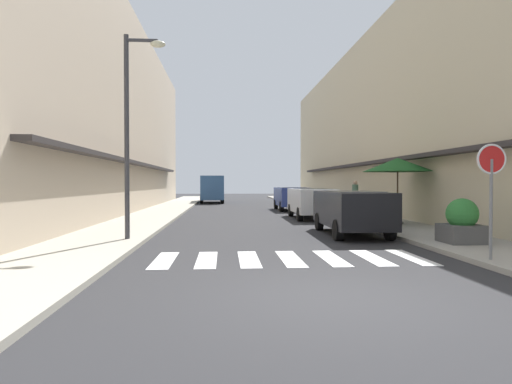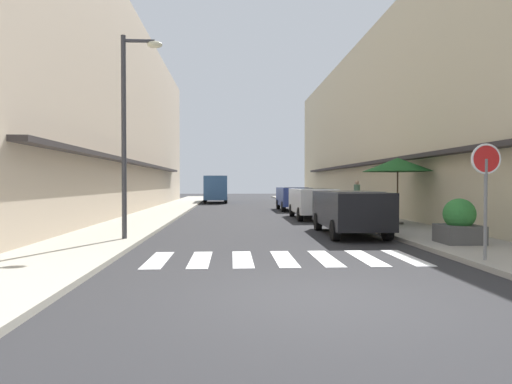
{
  "view_description": "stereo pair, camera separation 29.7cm",
  "coord_description": "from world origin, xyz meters",
  "px_view_note": "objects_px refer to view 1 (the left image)",
  "views": [
    {
      "loc": [
        -1.5,
        -6.46,
        1.74
      ],
      "look_at": [
        -0.11,
        12.78,
        1.34
      ],
      "focal_mm": 30.78,
      "sensor_mm": 36.0,
      "label": 1
    },
    {
      "loc": [
        -1.21,
        -6.47,
        1.74
      ],
      "look_at": [
        -0.11,
        12.78,
        1.34
      ],
      "focal_mm": 30.78,
      "sensor_mm": 36.0,
      "label": 2
    }
  ],
  "objects_px": {
    "cafe_umbrella": "(398,165)",
    "planter_corner": "(462,223)",
    "parked_car_near": "(351,207)",
    "parked_car_far": "(291,196)",
    "pedestrian_walking_near": "(355,195)",
    "parked_car_mid": "(311,200)",
    "street_lamp": "(133,116)",
    "delivery_van": "(212,187)",
    "round_street_sign": "(491,171)",
    "planter_midblock": "(378,209)"
  },
  "relations": [
    {
      "from": "cafe_umbrella",
      "to": "planter_corner",
      "type": "bearing_deg",
      "value": -94.95
    },
    {
      "from": "parked_car_near",
      "to": "parked_car_far",
      "type": "bearing_deg",
      "value": 90.0
    },
    {
      "from": "parked_car_far",
      "to": "pedestrian_walking_near",
      "type": "distance_m",
      "value": 4.83
    },
    {
      "from": "parked_car_mid",
      "to": "street_lamp",
      "type": "height_order",
      "value": "street_lamp"
    },
    {
      "from": "parked_car_far",
      "to": "parked_car_mid",
      "type": "bearing_deg",
      "value": -90.0
    },
    {
      "from": "cafe_umbrella",
      "to": "parked_car_near",
      "type": "bearing_deg",
      "value": -134.58
    },
    {
      "from": "planter_corner",
      "to": "street_lamp",
      "type": "bearing_deg",
      "value": 170.39
    },
    {
      "from": "delivery_van",
      "to": "planter_corner",
      "type": "xyz_separation_m",
      "value": [
        7.5,
        -27.4,
        -0.75
      ]
    },
    {
      "from": "parked_car_near",
      "to": "round_street_sign",
      "type": "distance_m",
      "value": 5.75
    },
    {
      "from": "parked_car_far",
      "to": "delivery_van",
      "type": "distance_m",
      "value": 12.41
    },
    {
      "from": "planter_midblock",
      "to": "pedestrian_walking_near",
      "type": "xyz_separation_m",
      "value": [
        1.12,
        6.71,
        0.37
      ]
    },
    {
      "from": "parked_car_mid",
      "to": "round_street_sign",
      "type": "xyz_separation_m",
      "value": [
        1.39,
        -12.24,
        1.07
      ]
    },
    {
      "from": "round_street_sign",
      "to": "street_lamp",
      "type": "xyz_separation_m",
      "value": [
        -8.26,
        4.08,
        1.69
      ]
    },
    {
      "from": "street_lamp",
      "to": "parked_car_near",
      "type": "bearing_deg",
      "value": 11.55
    },
    {
      "from": "parked_car_far",
      "to": "cafe_umbrella",
      "type": "distance_m",
      "value": 10.99
    },
    {
      "from": "parked_car_near",
      "to": "delivery_van",
      "type": "xyz_separation_m",
      "value": [
        -5.32,
        24.46,
        0.48
      ]
    },
    {
      "from": "planter_midblock",
      "to": "pedestrian_walking_near",
      "type": "bearing_deg",
      "value": 80.52
    },
    {
      "from": "parked_car_mid",
      "to": "parked_car_far",
      "type": "distance_m",
      "value": 6.51
    },
    {
      "from": "street_lamp",
      "to": "pedestrian_walking_near",
      "type": "height_order",
      "value": "street_lamp"
    },
    {
      "from": "planter_corner",
      "to": "parked_car_near",
      "type": "bearing_deg",
      "value": 126.62
    },
    {
      "from": "street_lamp",
      "to": "pedestrian_walking_near",
      "type": "distance_m",
      "value": 14.95
    },
    {
      "from": "round_street_sign",
      "to": "street_lamp",
      "type": "relative_size",
      "value": 0.42
    },
    {
      "from": "parked_car_mid",
      "to": "street_lamp",
      "type": "distance_m",
      "value": 11.02
    },
    {
      "from": "parked_car_mid",
      "to": "round_street_sign",
      "type": "height_order",
      "value": "round_street_sign"
    },
    {
      "from": "round_street_sign",
      "to": "parked_car_mid",
      "type": "bearing_deg",
      "value": 96.46
    },
    {
      "from": "parked_car_far",
      "to": "planter_midblock",
      "type": "height_order",
      "value": "parked_car_far"
    },
    {
      "from": "parked_car_near",
      "to": "parked_car_mid",
      "type": "relative_size",
      "value": 1.01
    },
    {
      "from": "street_lamp",
      "to": "planter_corner",
      "type": "bearing_deg",
      "value": -9.61
    },
    {
      "from": "parked_car_near",
      "to": "parked_car_mid",
      "type": "height_order",
      "value": "same"
    },
    {
      "from": "street_lamp",
      "to": "round_street_sign",
      "type": "bearing_deg",
      "value": -26.26
    },
    {
      "from": "round_street_sign",
      "to": "cafe_umbrella",
      "type": "distance_m",
      "value": 8.31
    },
    {
      "from": "parked_car_near",
      "to": "pedestrian_walking_near",
      "type": "xyz_separation_m",
      "value": [
        3.01,
        9.49,
        0.13
      ]
    },
    {
      "from": "parked_car_near",
      "to": "planter_midblock",
      "type": "height_order",
      "value": "parked_car_near"
    },
    {
      "from": "street_lamp",
      "to": "pedestrian_walking_near",
      "type": "relative_size",
      "value": 3.34
    },
    {
      "from": "street_lamp",
      "to": "planter_midblock",
      "type": "xyz_separation_m",
      "value": [
        8.77,
        4.19,
        -2.99
      ]
    },
    {
      "from": "parked_car_near",
      "to": "cafe_umbrella",
      "type": "relative_size",
      "value": 1.64
    },
    {
      "from": "parked_car_mid",
      "to": "cafe_umbrella",
      "type": "relative_size",
      "value": 1.62
    },
    {
      "from": "round_street_sign",
      "to": "cafe_umbrella",
      "type": "relative_size",
      "value": 0.89
    },
    {
      "from": "planter_corner",
      "to": "round_street_sign",
      "type": "bearing_deg",
      "value": -107.45
    },
    {
      "from": "parked_car_mid",
      "to": "cafe_umbrella",
      "type": "distance_m",
      "value": 5.08
    },
    {
      "from": "parked_car_near",
      "to": "pedestrian_walking_near",
      "type": "bearing_deg",
      "value": 72.39
    },
    {
      "from": "parked_car_far",
      "to": "pedestrian_walking_near",
      "type": "bearing_deg",
      "value": -51.38
    },
    {
      "from": "parked_car_mid",
      "to": "pedestrian_walking_near",
      "type": "relative_size",
      "value": 2.52
    },
    {
      "from": "parked_car_far",
      "to": "planter_midblock",
      "type": "xyz_separation_m",
      "value": [
        1.89,
        -10.48,
        -0.24
      ]
    },
    {
      "from": "parked_car_mid",
      "to": "planter_corner",
      "type": "height_order",
      "value": "parked_car_mid"
    },
    {
      "from": "planter_corner",
      "to": "pedestrian_walking_near",
      "type": "xyz_separation_m",
      "value": [
        0.83,
        12.43,
        0.4
      ]
    },
    {
      "from": "parked_car_far",
      "to": "round_street_sign",
      "type": "relative_size",
      "value": 1.73
    },
    {
      "from": "parked_car_mid",
      "to": "delivery_van",
      "type": "bearing_deg",
      "value": 106.72
    },
    {
      "from": "street_lamp",
      "to": "delivery_van",
      "type": "bearing_deg",
      "value": 86.56
    },
    {
      "from": "cafe_umbrella",
      "to": "round_street_sign",
      "type": "bearing_deg",
      "value": -98.94
    }
  ]
}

